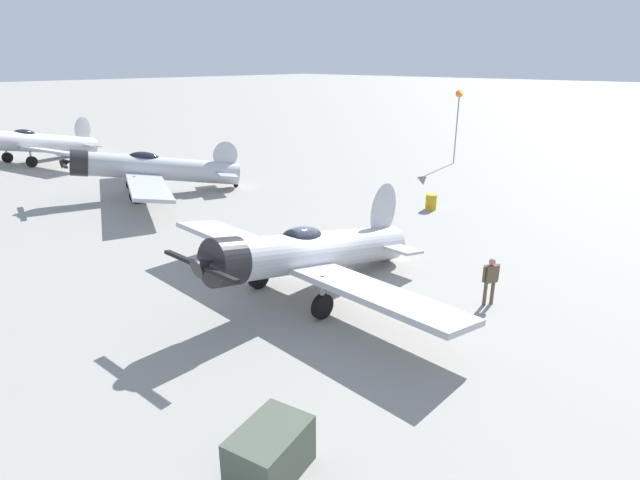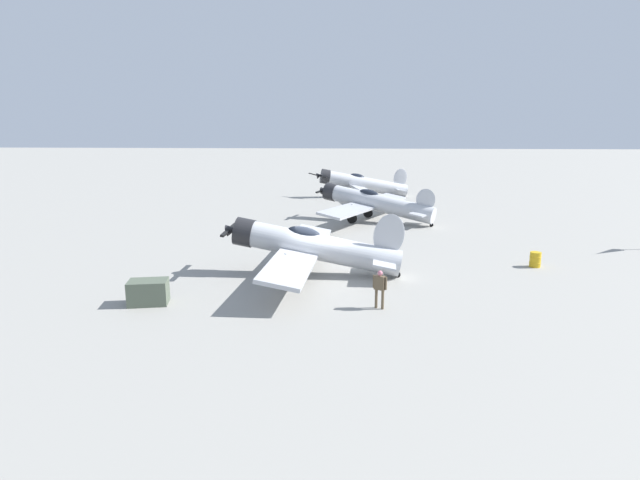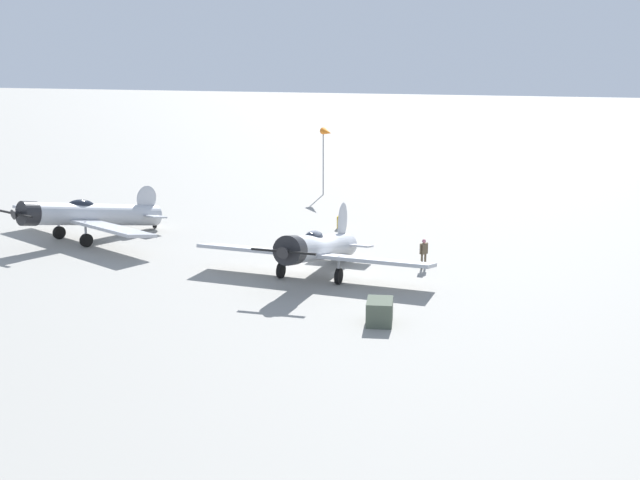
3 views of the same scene
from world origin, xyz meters
The scene contains 7 objects.
ground_plane centered at (0.00, 0.00, 0.00)m, with size 400.00×400.00×0.00m, color gray.
airplane_foreground centered at (-0.49, 0.01, 1.46)m, with size 9.15×12.34×3.30m.
airplane_mid_apron centered at (2.84, 16.03, 1.55)m, with size 9.63×12.89×2.97m.
airplane_far_line centered at (1.73, 31.95, 1.50)m, with size 11.12×13.12×3.37m.
ground_crew_mechanic centered at (2.86, -4.80, 0.97)m, with size 0.57×0.39×1.60m.
equipment_crate centered at (-6.77, -5.07, 0.51)m, with size 1.79×1.41×1.02m.
fuel_drum centered at (11.32, 2.56, 0.41)m, with size 0.61×0.61×0.81m.
Camera 2 is at (2.19, -24.83, 7.08)m, focal length 28.74 mm.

